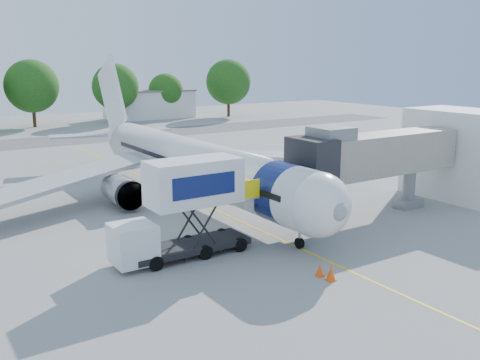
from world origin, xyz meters
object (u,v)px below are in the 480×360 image
jet_bridge (368,156)px  ground_tug (401,262)px  aircraft (190,163)px  catering_hiloader (184,209)px

jet_bridge → ground_tug: size_ratio=3.38×
aircraft → jet_bridge: (7.99, -11.12, 1.39)m
catering_hiloader → aircraft: bearing=60.6°
jet_bridge → ground_tug: (-6.35, -8.60, -3.56)m
jet_bridge → ground_tug: jet_bridge is taller
aircraft → ground_tug: (1.65, -19.72, -2.16)m
aircraft → ground_tug: 19.90m
catering_hiloader → jet_bridge: bearing=0.0°
catering_hiloader → ground_tug: bearing=-47.4°
aircraft → catering_hiloader: 12.77m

